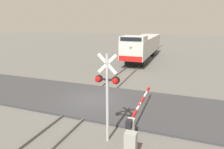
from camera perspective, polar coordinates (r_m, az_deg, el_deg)
ground_plane at (r=15.12m, az=-5.22°, el=-7.54°), size 160.00×160.00×0.00m
rail_track_left at (r=15.39m, az=-7.66°, el=-6.90°), size 0.08×80.00×0.15m
rail_track_right at (r=14.81m, az=-2.70°, el=-7.67°), size 0.08×80.00×0.15m
road_surface at (r=15.09m, az=-5.23°, el=-7.28°), size 36.00×6.08×0.15m
locomotive at (r=31.40m, az=8.95°, el=8.11°), size 3.04×15.90×4.04m
crossing_signal at (r=9.25m, az=-1.42°, el=-3.97°), size 1.18×0.33×4.41m
crossing_gate at (r=11.02m, az=6.52°, el=-12.29°), size 0.36×5.96×1.19m
utility_cabinet at (r=9.01m, az=5.33°, el=-19.82°), size 0.50×0.39×1.29m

